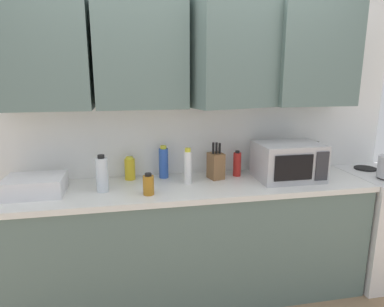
% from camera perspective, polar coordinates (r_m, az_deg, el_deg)
% --- Properties ---
extents(wall_back_with_cabinets, '(3.51, 0.50, 2.60)m').
position_cam_1_polar(wall_back_with_cabinets, '(2.56, -1.13, 10.95)').
color(wall_back_with_cabinets, white).
rests_on(wall_back_with_cabinets, ground_plane).
extents(counter_run, '(2.64, 0.63, 0.90)m').
position_cam_1_polar(counter_run, '(2.63, -0.14, -14.58)').
color(counter_run, slate).
rests_on(counter_run, ground_plane).
extents(microwave, '(0.48, 0.37, 0.28)m').
position_cam_1_polar(microwave, '(2.65, 16.05, -1.27)').
color(microwave, '#B7B7BC').
rests_on(microwave, counter_run).
extents(dish_rack, '(0.38, 0.30, 0.12)m').
position_cam_1_polar(dish_rack, '(2.48, -25.18, -4.95)').
color(dish_rack, silver).
rests_on(dish_rack, counter_run).
extents(knife_block, '(0.13, 0.14, 0.29)m').
position_cam_1_polar(knife_block, '(2.58, 4.08, -2.02)').
color(knife_block, brown).
rests_on(knife_block, counter_run).
extents(bottle_white_jar, '(0.06, 0.06, 0.27)m').
position_cam_1_polar(bottle_white_jar, '(2.44, -0.72, -2.27)').
color(bottle_white_jar, white).
rests_on(bottle_white_jar, counter_run).
extents(bottle_blue_cleaner, '(0.07, 0.07, 0.25)m').
position_cam_1_polar(bottle_blue_cleaner, '(2.60, -4.86, -1.54)').
color(bottle_blue_cleaner, '#2D56B7').
rests_on(bottle_blue_cleaner, counter_run).
extents(bottle_amber_vinegar, '(0.07, 0.07, 0.15)m').
position_cam_1_polar(bottle_amber_vinegar, '(2.25, -7.42, -5.30)').
color(bottle_amber_vinegar, '#AD701E').
rests_on(bottle_amber_vinegar, counter_run).
extents(bottle_clear_tall, '(0.08, 0.08, 0.26)m').
position_cam_1_polar(bottle_clear_tall, '(2.36, -15.08, -3.46)').
color(bottle_clear_tall, silver).
rests_on(bottle_clear_tall, counter_run).
extents(bottle_yellow_mustard, '(0.08, 0.08, 0.18)m').
position_cam_1_polar(bottle_yellow_mustard, '(2.59, -10.54, -2.55)').
color(bottle_yellow_mustard, gold).
rests_on(bottle_yellow_mustard, counter_run).
extents(bottle_red_sauce, '(0.06, 0.06, 0.20)m').
position_cam_1_polar(bottle_red_sauce, '(2.66, 7.68, -1.79)').
color(bottle_red_sauce, red).
rests_on(bottle_red_sauce, counter_run).
extents(bottle_soy_dark, '(0.05, 0.05, 0.24)m').
position_cam_1_polar(bottle_soy_dark, '(2.98, 20.32, -0.49)').
color(bottle_soy_dark, black).
rests_on(bottle_soy_dark, counter_run).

